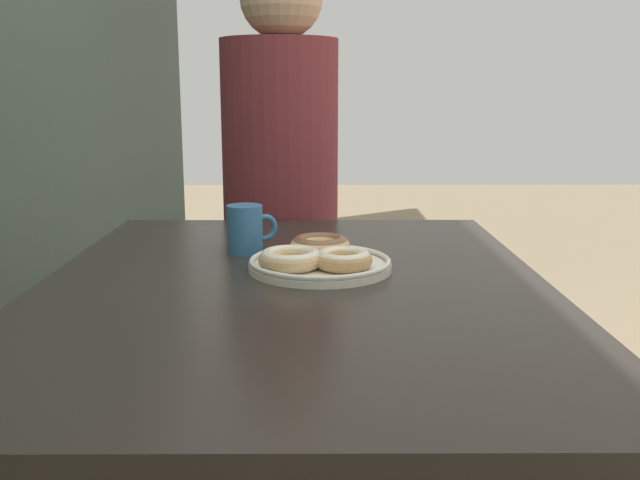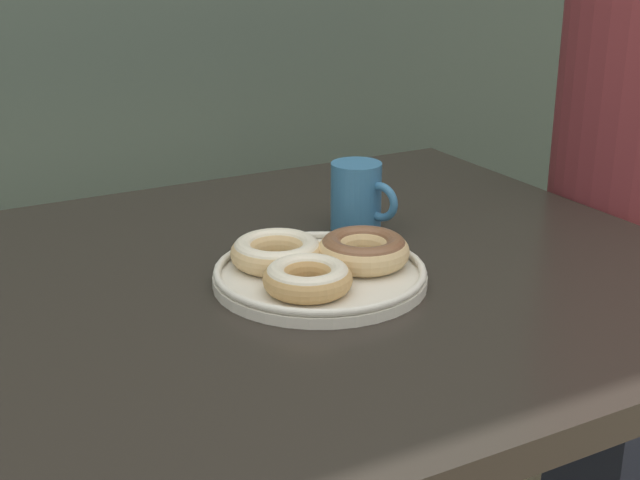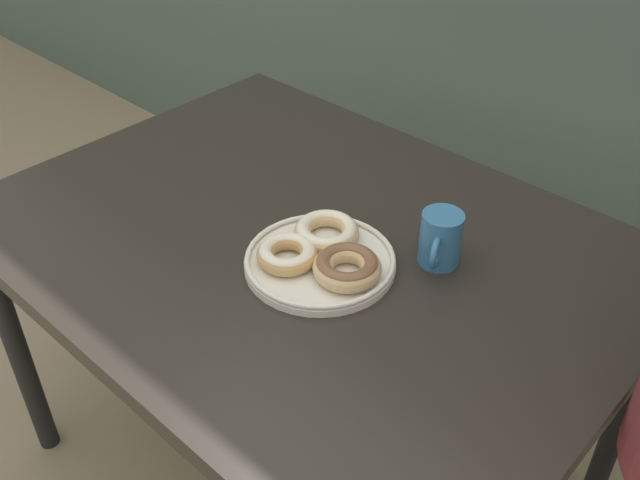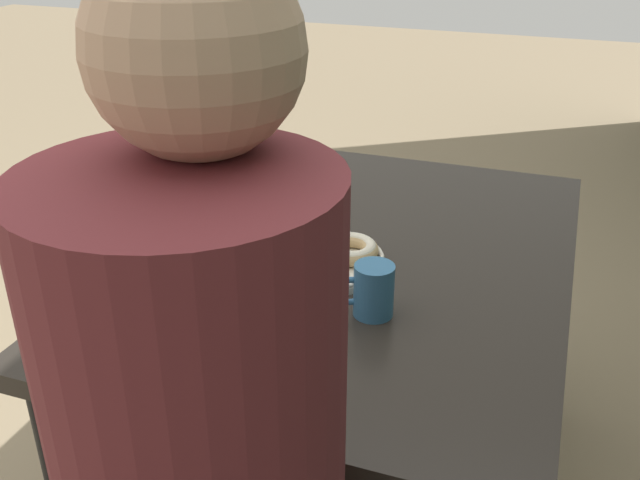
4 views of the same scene
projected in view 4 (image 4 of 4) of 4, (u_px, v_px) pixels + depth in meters
The scene contains 3 objects.
dining_table at pixel (353, 278), 1.62m from camera, with size 1.26×0.93×0.75m.
donut_plate at pixel (322, 255), 1.52m from camera, with size 0.28×0.28×0.05m.
coffee_mug at pixel (372, 290), 1.33m from camera, with size 0.08×0.11×0.10m.
Camera 4 is at (1.35, 0.56, 1.48)m, focal length 40.00 mm.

